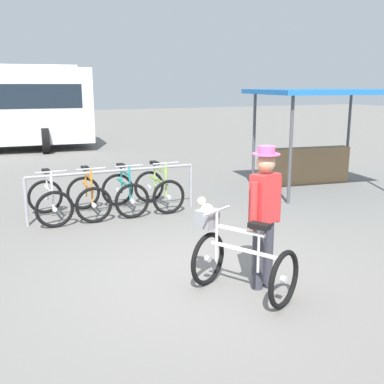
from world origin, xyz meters
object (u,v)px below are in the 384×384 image
at_px(racked_bike_orange, 88,197).
at_px(racked_bike_lime, 158,190).
at_px(racked_bike_teal, 124,193).
at_px(featured_bicycle, 235,254).
at_px(market_stall, 315,129).
at_px(person_with_featured_bike, 264,211).
at_px(racked_bike_white, 50,201).

bearing_deg(racked_bike_orange, racked_bike_lime, 0.22).
relative_size(racked_bike_orange, racked_bike_lime, 1.01).
xyz_separation_m(racked_bike_teal, featured_bicycle, (0.10, -4.03, 0.12)).
distance_m(racked_bike_orange, market_stall, 5.53).
relative_size(racked_bike_lime, featured_bicycle, 0.88).
bearing_deg(person_with_featured_bike, racked_bike_lime, 87.08).
distance_m(racked_bike_white, market_stall, 6.22).
xyz_separation_m(racked_bike_white, racked_bike_lime, (2.10, 0.01, 0.00)).
relative_size(person_with_featured_bike, market_stall, 0.51).
bearing_deg(person_with_featured_bike, racked_bike_orange, 106.53).
distance_m(racked_bike_orange, featured_bicycle, 4.11).
height_order(racked_bike_orange, featured_bicycle, featured_bicycle).
bearing_deg(person_with_featured_bike, featured_bicycle, -179.15).
height_order(racked_bike_white, market_stall, market_stall).
relative_size(racked_bike_teal, racked_bike_lime, 1.00).
height_order(racked_bike_orange, racked_bike_teal, same).
xyz_separation_m(racked_bike_teal, person_with_featured_bike, (0.49, -4.03, 0.58)).
relative_size(racked_bike_white, market_stall, 0.33).
bearing_deg(market_stall, featured_bicycle, -137.33).
height_order(racked_bike_orange, person_with_featured_bike, person_with_featured_bike).
distance_m(racked_bike_white, featured_bicycle, 4.30).
height_order(racked_bike_white, racked_bike_orange, same).
relative_size(racked_bike_teal, person_with_featured_bike, 0.64).
relative_size(featured_bicycle, market_stall, 0.37).
relative_size(racked_bike_white, person_with_featured_bike, 0.65).
height_order(racked_bike_lime, featured_bicycle, featured_bicycle).
xyz_separation_m(racked_bike_orange, person_with_featured_bike, (1.19, -4.03, 0.58)).
bearing_deg(market_stall, racked_bike_white, -177.83).
relative_size(racked_bike_lime, person_with_featured_bike, 0.64).
bearing_deg(racked_bike_white, racked_bike_lime, 0.22).
height_order(racked_bike_white, racked_bike_lime, same).
distance_m(racked_bike_teal, racked_bike_lime, 0.70).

